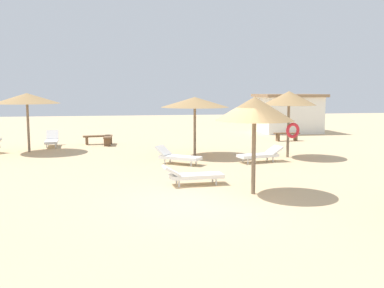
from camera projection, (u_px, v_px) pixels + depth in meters
name	position (u px, v px, depth m)	size (l,w,h in m)	color
ground_plane	(211.00, 202.00, 11.74)	(80.00, 80.00, 0.00)	#D1B284
parasol_0	(27.00, 99.00, 20.79)	(3.11, 3.11, 2.84)	#75604C
parasol_1	(289.00, 99.00, 19.16)	(2.38, 2.38, 2.94)	#75604C
parasol_2	(255.00, 109.00, 12.31)	(2.25, 2.25, 2.81)	#75604C
parasol_5	(195.00, 102.00, 19.59)	(3.07, 3.07, 2.67)	#75604C
lounger_0	(52.00, 140.00, 23.14)	(0.78, 1.89, 0.80)	white
lounger_1	(261.00, 155.00, 18.13)	(2.00, 1.05, 0.65)	white
lounger_2	(192.00, 175.00, 13.79)	(1.94, 0.74, 0.65)	white
lounger_5	(177.00, 156.00, 17.62)	(1.90, 1.64, 0.72)	white
bench_0	(287.00, 135.00, 25.58)	(1.50, 0.40, 0.49)	brown
bench_1	(97.00, 138.00, 24.04)	(1.55, 0.65, 0.49)	brown
bench_2	(108.00, 139.00, 23.73)	(0.48, 1.52, 0.49)	brown
beach_cabana	(288.00, 113.00, 30.60)	(4.37, 3.61, 2.69)	white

